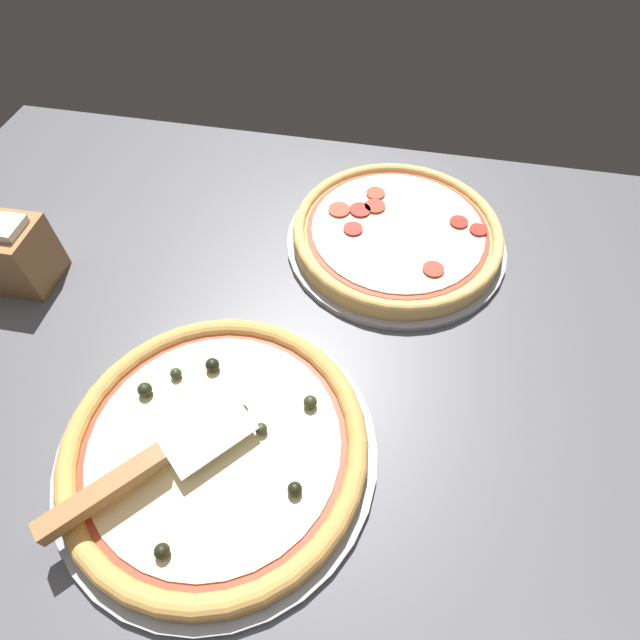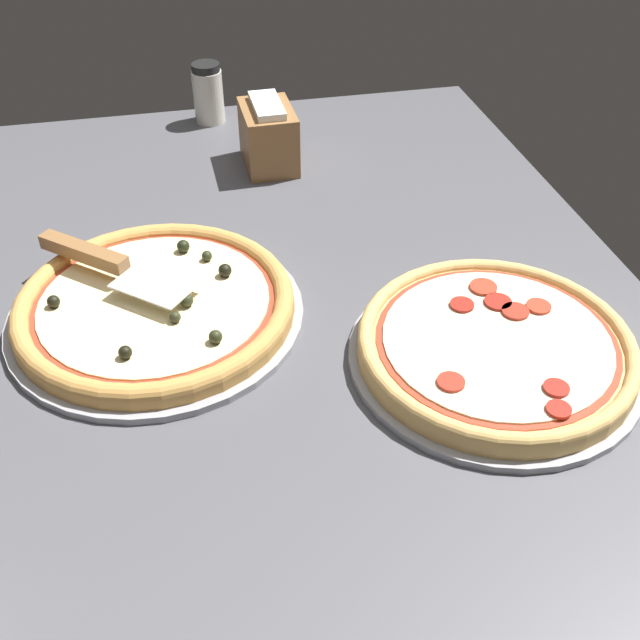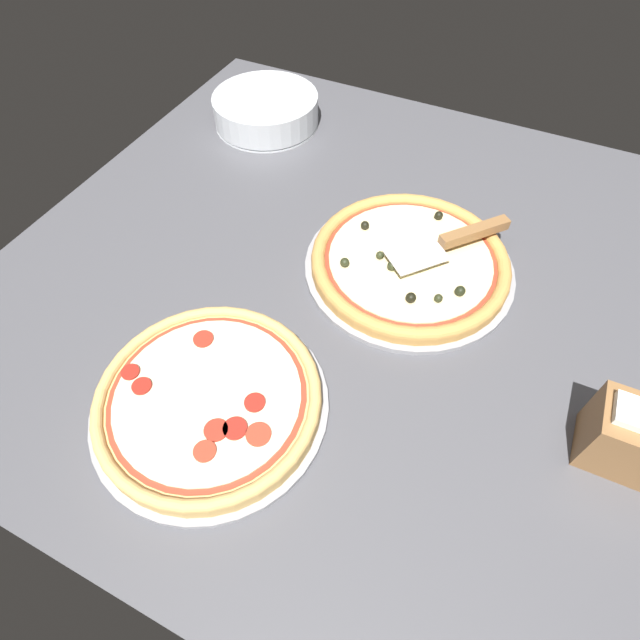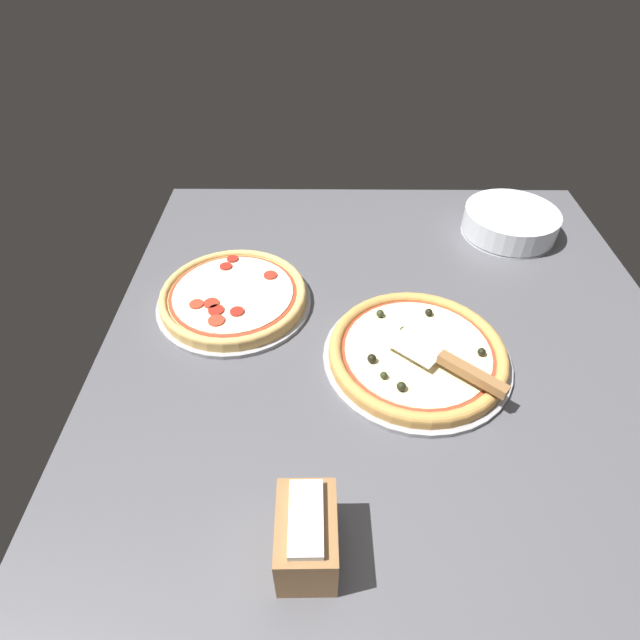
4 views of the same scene
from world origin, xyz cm
name	(u,v)px [view 4 (image 4 of 4)]	position (x,y,z in cm)	size (l,w,h in cm)	color
ground_plane	(391,353)	(0.00, 0.00, -1.80)	(138.05, 123.66, 3.60)	#4C4C51
pizza_pan_front	(416,358)	(-3.45, -4.61, 0.50)	(38.53, 38.53, 1.00)	#939399
pizza_front	(417,352)	(-3.45, -4.59, 2.30)	(36.22, 36.22, 3.74)	#C68E47
pizza_pan_back	(235,302)	(13.90, 35.27, 0.50)	(35.59, 35.59, 1.00)	#939399
pizza_back	(233,295)	(13.89, 35.28, 2.65)	(33.46, 33.46, 3.09)	#DBAD60
serving_spatula	(459,367)	(-10.56, -11.13, 5.55)	(19.36, 21.27, 2.00)	silver
plate_stack	(510,222)	(44.27, -36.08, 3.50)	(25.06, 25.06, 7.00)	silver
napkin_holder	(307,536)	(-42.65, 16.83, 5.41)	(12.79, 8.76, 11.43)	olive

